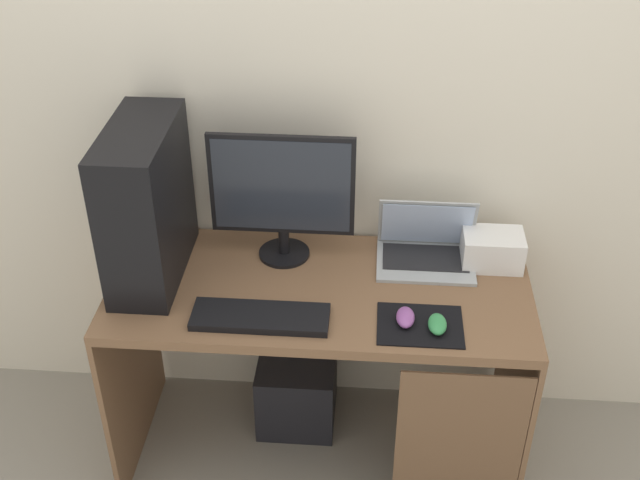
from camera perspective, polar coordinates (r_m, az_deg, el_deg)
name	(u,v)px	position (r m, az deg, el deg)	size (l,w,h in m)	color
ground_plane	(320,447)	(3.10, 0.00, -14.57)	(8.00, 8.00, 0.00)	gray
wall_back	(329,87)	(2.61, 0.64, 10.87)	(4.00, 0.05, 2.60)	beige
desk	(325,327)	(2.67, 0.37, -6.22)	(1.36, 0.61, 0.76)	brown
pc_tower	(146,204)	(2.57, -12.31, 2.55)	(0.20, 0.46, 0.52)	black
monitor	(282,194)	(2.59, -2.72, 3.31)	(0.47, 0.17, 0.46)	black
laptop	(426,249)	(2.70, 7.57, -0.61)	(0.33, 0.24, 0.22)	#9EA3A8
projector	(492,249)	(2.71, 12.21, -0.66)	(0.20, 0.14, 0.12)	white
keyboard	(260,317)	(2.45, -4.28, -5.50)	(0.42, 0.14, 0.02)	black
mousepad	(420,325)	(2.44, 7.15, -6.05)	(0.26, 0.20, 0.01)	black
mouse_left	(405,317)	(2.44, 6.12, -5.51)	(0.06, 0.10, 0.03)	#8C4C99
mouse_right	(437,324)	(2.42, 8.38, -5.96)	(0.06, 0.10, 0.03)	#338C4C
subwoofer	(297,389)	(3.11, -1.64, -10.60)	(0.29, 0.29, 0.29)	black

